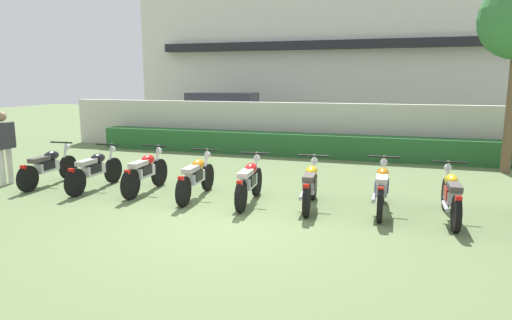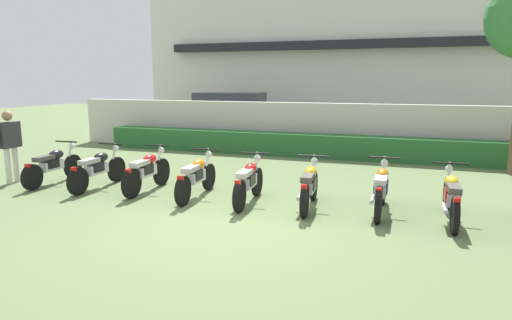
{
  "view_description": "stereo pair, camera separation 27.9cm",
  "coord_description": "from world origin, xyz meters",
  "px_view_note": "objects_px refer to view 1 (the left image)",
  "views": [
    {
      "loc": [
        2.66,
        -6.75,
        2.42
      ],
      "look_at": [
        0.0,
        1.76,
        0.81
      ],
      "focal_mm": 31.26,
      "sensor_mm": 36.0,
      "label": 1
    },
    {
      "loc": [
        2.93,
        -6.67,
        2.42
      ],
      "look_at": [
        0.0,
        1.76,
        0.81
      ],
      "focal_mm": 31.26,
      "sensor_mm": 36.0,
      "label": 2
    }
  ],
  "objects_px": {
    "motorcycle_in_row_3": "(196,177)",
    "motorcycle_in_row_5": "(310,185)",
    "inspector_person": "(3,142)",
    "motorcycle_in_row_1": "(95,170)",
    "motorcycle_in_row_2": "(145,172)",
    "motorcycle_in_row_6": "(382,188)",
    "parked_car": "(226,116)",
    "motorcycle_in_row_4": "(249,181)",
    "motorcycle_in_row_7": "(451,195)",
    "motorcycle_in_row_0": "(48,166)"
  },
  "relations": [
    {
      "from": "motorcycle_in_row_3",
      "to": "motorcycle_in_row_5",
      "type": "xyz_separation_m",
      "value": [
        2.39,
        -0.01,
        0.0
      ]
    },
    {
      "from": "motorcycle_in_row_5",
      "to": "inspector_person",
      "type": "bearing_deg",
      "value": 87.64
    },
    {
      "from": "motorcycle_in_row_1",
      "to": "motorcycle_in_row_5",
      "type": "height_order",
      "value": "motorcycle_in_row_1"
    },
    {
      "from": "inspector_person",
      "to": "motorcycle_in_row_1",
      "type": "bearing_deg",
      "value": 6.14
    },
    {
      "from": "motorcycle_in_row_2",
      "to": "motorcycle_in_row_3",
      "type": "distance_m",
      "value": 1.25
    },
    {
      "from": "motorcycle_in_row_6",
      "to": "parked_car",
      "type": "bearing_deg",
      "value": 36.04
    },
    {
      "from": "motorcycle_in_row_1",
      "to": "motorcycle_in_row_6",
      "type": "distance_m",
      "value": 6.16
    },
    {
      "from": "motorcycle_in_row_2",
      "to": "motorcycle_in_row_4",
      "type": "distance_m",
      "value": 2.43
    },
    {
      "from": "motorcycle_in_row_3",
      "to": "inspector_person",
      "type": "height_order",
      "value": "inspector_person"
    },
    {
      "from": "motorcycle_in_row_5",
      "to": "motorcycle_in_row_7",
      "type": "bearing_deg",
      "value": -94.61
    },
    {
      "from": "motorcycle_in_row_3",
      "to": "inspector_person",
      "type": "bearing_deg",
      "value": 89.88
    },
    {
      "from": "motorcycle_in_row_2",
      "to": "inspector_person",
      "type": "relative_size",
      "value": 1.09
    },
    {
      "from": "motorcycle_in_row_4",
      "to": "inspector_person",
      "type": "relative_size",
      "value": 1.07
    },
    {
      "from": "motorcycle_in_row_5",
      "to": "motorcycle_in_row_0",
      "type": "bearing_deg",
      "value": 85.5
    },
    {
      "from": "motorcycle_in_row_6",
      "to": "inspector_person",
      "type": "bearing_deg",
      "value": 92.37
    },
    {
      "from": "motorcycle_in_row_1",
      "to": "motorcycle_in_row_7",
      "type": "relative_size",
      "value": 1.01
    },
    {
      "from": "parked_car",
      "to": "motorcycle_in_row_2",
      "type": "relative_size",
      "value": 2.49
    },
    {
      "from": "motorcycle_in_row_2",
      "to": "motorcycle_in_row_7",
      "type": "xyz_separation_m",
      "value": [
        6.11,
        -0.12,
        -0.01
      ]
    },
    {
      "from": "motorcycle_in_row_5",
      "to": "parked_car",
      "type": "bearing_deg",
      "value": 25.63
    },
    {
      "from": "motorcycle_in_row_4",
      "to": "motorcycle_in_row_7",
      "type": "height_order",
      "value": "motorcycle_in_row_4"
    },
    {
      "from": "motorcycle_in_row_3",
      "to": "motorcycle_in_row_5",
      "type": "bearing_deg",
      "value": -93.26
    },
    {
      "from": "motorcycle_in_row_6",
      "to": "motorcycle_in_row_7",
      "type": "relative_size",
      "value": 0.99
    },
    {
      "from": "motorcycle_in_row_3",
      "to": "motorcycle_in_row_7",
      "type": "distance_m",
      "value": 4.86
    },
    {
      "from": "motorcycle_in_row_3",
      "to": "inspector_person",
      "type": "distance_m",
      "value": 4.76
    },
    {
      "from": "motorcycle_in_row_5",
      "to": "inspector_person",
      "type": "relative_size",
      "value": 1.05
    },
    {
      "from": "motorcycle_in_row_0",
      "to": "motorcycle_in_row_3",
      "type": "distance_m",
      "value": 3.75
    },
    {
      "from": "motorcycle_in_row_4",
      "to": "inspector_person",
      "type": "xyz_separation_m",
      "value": [
        -5.9,
        -0.16,
        0.57
      ]
    },
    {
      "from": "motorcycle_in_row_0",
      "to": "motorcycle_in_row_1",
      "type": "bearing_deg",
      "value": -93.51
    },
    {
      "from": "motorcycle_in_row_6",
      "to": "inspector_person",
      "type": "relative_size",
      "value": 1.11
    },
    {
      "from": "motorcycle_in_row_1",
      "to": "inspector_person",
      "type": "relative_size",
      "value": 1.14
    },
    {
      "from": "motorcycle_in_row_0",
      "to": "motorcycle_in_row_6",
      "type": "xyz_separation_m",
      "value": [
        7.44,
        0.08,
        0.02
      ]
    },
    {
      "from": "motorcycle_in_row_5",
      "to": "motorcycle_in_row_6",
      "type": "height_order",
      "value": "motorcycle_in_row_6"
    },
    {
      "from": "parked_car",
      "to": "motorcycle_in_row_3",
      "type": "xyz_separation_m",
      "value": [
        2.82,
        -9.07,
        -0.49
      ]
    },
    {
      "from": "motorcycle_in_row_0",
      "to": "motorcycle_in_row_2",
      "type": "distance_m",
      "value": 2.51
    },
    {
      "from": "motorcycle_in_row_2",
      "to": "motorcycle_in_row_3",
      "type": "height_order",
      "value": "motorcycle_in_row_2"
    },
    {
      "from": "motorcycle_in_row_2",
      "to": "motorcycle_in_row_6",
      "type": "height_order",
      "value": "motorcycle_in_row_6"
    },
    {
      "from": "motorcycle_in_row_6",
      "to": "motorcycle_in_row_7",
      "type": "distance_m",
      "value": 1.18
    },
    {
      "from": "parked_car",
      "to": "motorcycle_in_row_5",
      "type": "xyz_separation_m",
      "value": [
        5.21,
        -9.07,
        -0.49
      ]
    },
    {
      "from": "parked_car",
      "to": "motorcycle_in_row_5",
      "type": "relative_size",
      "value": 2.57
    },
    {
      "from": "parked_car",
      "to": "motorcycle_in_row_6",
      "type": "relative_size",
      "value": 2.45
    },
    {
      "from": "motorcycle_in_row_1",
      "to": "motorcycle_in_row_3",
      "type": "xyz_separation_m",
      "value": [
        2.47,
        -0.0,
        -0.0
      ]
    },
    {
      "from": "motorcycle_in_row_1",
      "to": "motorcycle_in_row_4",
      "type": "xyz_separation_m",
      "value": [
        3.65,
        -0.08,
        0.0
      ]
    },
    {
      "from": "motorcycle_in_row_2",
      "to": "motorcycle_in_row_3",
      "type": "bearing_deg",
      "value": -95.75
    },
    {
      "from": "motorcycle_in_row_5",
      "to": "motorcycle_in_row_6",
      "type": "xyz_separation_m",
      "value": [
        1.31,
        0.11,
        0.01
      ]
    },
    {
      "from": "parked_car",
      "to": "motorcycle_in_row_3",
      "type": "relative_size",
      "value": 2.4
    },
    {
      "from": "motorcycle_in_row_2",
      "to": "motorcycle_in_row_5",
      "type": "height_order",
      "value": "motorcycle_in_row_2"
    },
    {
      "from": "motorcycle_in_row_7",
      "to": "motorcycle_in_row_1",
      "type": "bearing_deg",
      "value": 88.51
    },
    {
      "from": "motorcycle_in_row_1",
      "to": "motorcycle_in_row_2",
      "type": "relative_size",
      "value": 1.05
    },
    {
      "from": "parked_car",
      "to": "inspector_person",
      "type": "distance_m",
      "value": 9.5
    },
    {
      "from": "motorcycle_in_row_2",
      "to": "motorcycle_in_row_5",
      "type": "bearing_deg",
      "value": -93.08
    }
  ]
}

